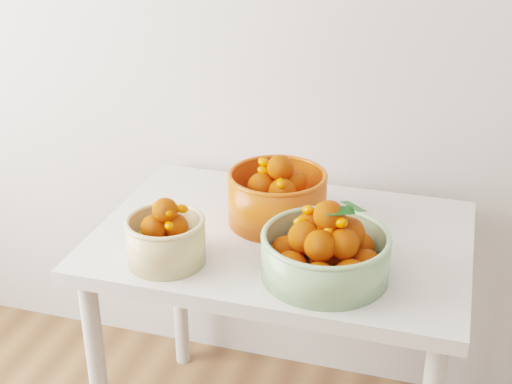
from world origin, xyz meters
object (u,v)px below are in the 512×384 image
Objects in this scene: bowl_green at (325,251)px; bowl_orange at (277,196)px; bowl_cream at (165,238)px; table at (282,264)px.

bowl_green is 0.31m from bowl_orange.
table is at bearing 41.91° from bowl_cream.
table is 0.37m from bowl_cream.
bowl_cream is 0.82× the size of bowl_orange.
table is 0.28m from bowl_green.
bowl_green reaches higher than bowl_orange.
bowl_cream is at bearing -138.09° from table.
bowl_orange reaches higher than bowl_cream.
table is 3.19× the size of bowl_green.
table is at bearing 131.04° from bowl_green.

